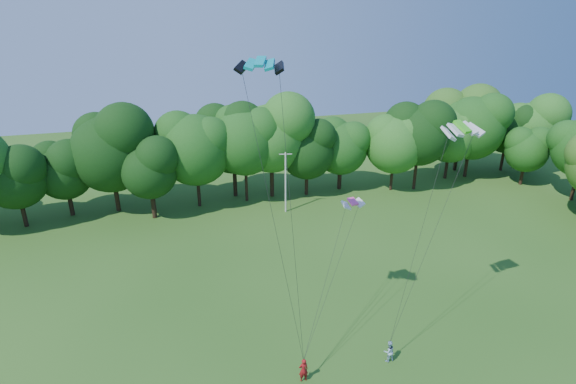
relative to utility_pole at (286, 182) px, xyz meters
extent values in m
cylinder|color=silver|center=(0.00, 0.00, -0.13)|extent=(0.19, 0.19, 7.42)
cube|color=silver|center=(0.00, 0.00, 3.40)|extent=(1.47, 0.38, 0.08)
imported|color=maroon|center=(-6.15, -26.02, -2.96)|extent=(0.65, 0.44, 1.75)
imported|color=#9FC3DD|center=(0.04, -25.92, -3.03)|extent=(0.80, 0.64, 1.61)
cube|color=#05919E|center=(-8.03, -23.67, 16.16)|extent=(2.75, 2.03, 0.51)
cube|color=green|center=(5.45, -23.12, 11.65)|extent=(2.99, 1.67, 0.67)
cube|color=#FF469E|center=(-0.31, -19.48, 5.54)|extent=(1.81, 1.06, 0.38)
cylinder|color=black|center=(-4.94, 6.66, -1.59)|extent=(0.51, 0.51, 4.50)
ellipsoid|color=black|center=(-4.94, 6.66, 4.35)|extent=(9.00, 9.00, 9.82)
cylinder|color=#362115|center=(28.89, 7.59, -1.38)|extent=(0.52, 0.52, 4.91)
ellipsoid|color=#2C551A|center=(28.89, 7.59, 5.09)|extent=(9.81, 9.81, 10.71)
camera|label=1|loc=(-13.37, -47.49, 18.62)|focal=28.00mm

